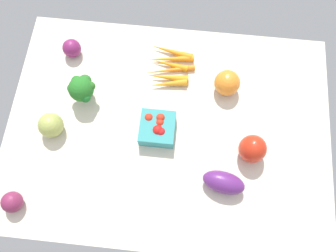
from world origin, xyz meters
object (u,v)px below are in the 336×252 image
at_px(red_onion_center, 72,48).
at_px(broccoli_head, 82,88).
at_px(carrot_bunch, 170,68).
at_px(red_onion_near_basket, 12,202).
at_px(berry_basket, 157,128).
at_px(eggplant, 224,182).
at_px(heirloom_tomato_green, 51,125).
at_px(bell_pepper_red, 252,149).
at_px(heirloom_tomato_orange, 227,83).

relative_size(red_onion_center, broccoli_head, 0.59).
relative_size(carrot_bunch, red_onion_near_basket, 2.88).
height_order(carrot_bunch, red_onion_near_basket, red_onion_near_basket).
distance_m(berry_basket, broccoli_head, 0.27).
xyz_separation_m(berry_basket, red_onion_near_basket, (-0.39, -0.27, 0.00)).
bearing_deg(eggplant, heirloom_tomato_green, 177.63).
relative_size(bell_pepper_red, red_onion_center, 1.57).
bearing_deg(broccoli_head, red_onion_near_basket, -111.35).
bearing_deg(eggplant, broccoli_head, 162.42).
relative_size(berry_basket, heirloom_tomato_orange, 1.30).
distance_m(bell_pepper_red, berry_basket, 0.30).
distance_m(heirloom_tomato_green, red_onion_near_basket, 0.25).
relative_size(eggplant, broccoli_head, 1.19).
height_order(bell_pepper_red, red_onion_near_basket, bell_pepper_red).
bearing_deg(berry_basket, heirloom_tomato_green, -174.97).
bearing_deg(red_onion_center, broccoli_head, -65.75).
bearing_deg(carrot_bunch, bell_pepper_red, -44.30).
relative_size(eggplant, red_onion_center, 2.03).
bearing_deg(broccoli_head, bell_pepper_red, -14.30).
distance_m(eggplant, berry_basket, 0.26).
height_order(heirloom_tomato_green, red_onion_center, heirloom_tomato_green).
xyz_separation_m(carrot_bunch, berry_basket, (-0.02, -0.23, 0.02)).
bearing_deg(berry_basket, bell_pepper_red, -8.57).
bearing_deg(red_onion_near_basket, eggplant, 11.13).
bearing_deg(red_onion_center, red_onion_near_basket, -97.62).
relative_size(bell_pepper_red, heirloom_tomato_orange, 1.16).
xyz_separation_m(bell_pepper_red, red_onion_center, (-0.62, 0.30, -0.02)).
relative_size(eggplant, heirloom_tomato_orange, 1.50).
relative_size(carrot_bunch, heirloom_tomato_orange, 2.13).
bearing_deg(red_onion_near_basket, heirloom_tomato_green, 75.29).
xyz_separation_m(carrot_bunch, bell_pepper_red, (0.28, -0.27, 0.04)).
height_order(carrot_bunch, heirloom_tomato_green, heirloom_tomato_green).
relative_size(eggplant, carrot_bunch, 0.71).
bearing_deg(heirloom_tomato_green, red_onion_near_basket, -104.71).
distance_m(broccoli_head, heirloom_tomato_orange, 0.47).
xyz_separation_m(berry_basket, heirloom_tomato_orange, (0.21, 0.17, 0.01)).
xyz_separation_m(heirloom_tomato_green, red_onion_center, (0.01, 0.28, -0.01)).
height_order(broccoli_head, red_onion_near_basket, broccoli_head).
bearing_deg(red_onion_near_basket, berry_basket, 34.52).
height_order(eggplant, red_onion_near_basket, eggplant).
xyz_separation_m(bell_pepper_red, broccoli_head, (-0.54, 0.14, 0.02)).
relative_size(carrot_bunch, bell_pepper_red, 1.83).
height_order(heirloom_tomato_green, berry_basket, heirloom_tomato_green).
bearing_deg(heirloom_tomato_green, eggplant, -12.64).
distance_m(carrot_bunch, red_onion_near_basket, 0.65).
xyz_separation_m(berry_basket, red_onion_center, (-0.32, 0.26, 0.00)).
xyz_separation_m(red_onion_near_basket, heirloom_tomato_orange, (0.60, 0.44, 0.01)).
distance_m(heirloom_tomato_green, broccoli_head, 0.15).
bearing_deg(heirloom_tomato_green, red_onion_center, 88.61).
relative_size(eggplant, red_onion_near_basket, 2.04).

